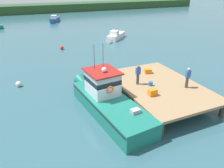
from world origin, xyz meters
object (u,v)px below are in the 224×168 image
Objects in this scene: moored_boat_far_left at (54,20)px; mooring_buoy_channel_marker at (19,84)px; deckhand_further_back at (188,77)px; moored_boat_outer_mooring at (115,36)px; main_fishing_boat at (107,99)px; bait_bucket at (151,84)px; crate_single_far at (148,71)px; mooring_buoy_spare_mooring at (62,48)px; deckhand_by_the_boat at (138,74)px; crate_stack_mid_dock at (153,92)px.

mooring_buoy_channel_marker is at bearing -105.68° from moored_boat_far_left.
mooring_buoy_channel_marker is (-11.99, 8.25, -1.81)m from deckhand_further_back.
moored_boat_far_left is 22.69m from moored_boat_outer_mooring.
bait_bucket is (3.91, 0.32, 0.36)m from main_fishing_boat.
moored_boat_far_left is at bearing 84.46° from main_fishing_boat.
crate_single_far reaches higher than mooring_buoy_spare_mooring.
deckhand_by_the_boat is at bearing -109.78° from moored_boat_outer_mooring.
moored_boat_outer_mooring reaches higher than mooring_buoy_spare_mooring.
crate_stack_mid_dock reaches higher than mooring_buoy_channel_marker.
moored_boat_outer_mooring is at bearing 70.22° from deckhand_by_the_boat.
deckhand_further_back is at bearing -33.61° from deckhand_by_the_boat.
bait_bucket is at bearing -107.07° from moored_boat_outer_mooring.
crate_single_far is 0.10× the size of moored_boat_far_left.
main_fishing_boat is 1.96× the size of moored_boat_outer_mooring.
deckhand_further_back is at bearing -34.54° from mooring_buoy_channel_marker.
moored_boat_far_left is (0.96, 41.05, -1.52)m from deckhand_by_the_boat.
bait_bucket is 0.21× the size of deckhand_further_back.
crate_single_far is 2.67m from deckhand_by_the_boat.
mooring_buoy_spare_mooring is at bearing 106.96° from crate_single_far.
mooring_buoy_spare_mooring is (-2.59, 16.71, -1.81)m from deckhand_by_the_boat.
main_fishing_boat is 6.09× the size of deckhand_by_the_boat.
crate_stack_mid_dock is at bearing -118.02° from crate_single_far.
deckhand_further_back is at bearing 0.43° from crate_stack_mid_dock.
deckhand_further_back is (3.15, -2.10, 0.00)m from deckhand_by_the_boat.
moored_boat_outer_mooring is at bearing 72.10° from crate_stack_mid_dock.
crate_single_far is 39.44m from moored_boat_far_left.
main_fishing_boat is 3.35m from crate_stack_mid_dock.
moored_boat_far_left is 1.24× the size of moored_boat_outer_mooring.
deckhand_further_back is (1.14, -3.73, 0.65)m from crate_single_far.
moored_boat_far_left reaches higher than moored_boat_outer_mooring.
bait_bucket is 11.86m from mooring_buoy_channel_marker.
crate_stack_mid_dock is 0.37× the size of deckhand_by_the_boat.
crate_single_far is at bearing -22.64° from mooring_buoy_channel_marker.
main_fishing_boat is at bearing -95.54° from moored_boat_far_left.
mooring_buoy_spare_mooring is 12.26m from mooring_buoy_channel_marker.
mooring_buoy_spare_mooring is at bearing 106.97° from deckhand_further_back.
crate_single_far is 11.81m from mooring_buoy_channel_marker.
bait_bucket is 2.83m from deckhand_further_back.
main_fishing_boat is 22.50m from moored_boat_outer_mooring.
crate_single_far is 0.12× the size of moored_boat_outer_mooring.
mooring_buoy_spare_mooring is at bearing 98.80° from deckhand_by_the_boat.
main_fishing_boat is 16.55× the size of crate_stack_mid_dock.
moored_boat_outer_mooring reaches higher than mooring_buoy_channel_marker.
deckhand_by_the_boat is (-2.01, -1.63, 0.65)m from crate_single_far.
crate_single_far is 15.80m from mooring_buoy_spare_mooring.
deckhand_by_the_boat is 3.27× the size of mooring_buoy_channel_marker.
moored_boat_far_left is (-1.05, 39.42, -0.86)m from crate_single_far.
deckhand_by_the_boat and deckhand_further_back have the same top height.
moored_boat_far_left is (-2.19, 43.15, -1.52)m from deckhand_further_back.
main_fishing_boat is 6.09× the size of deckhand_further_back.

